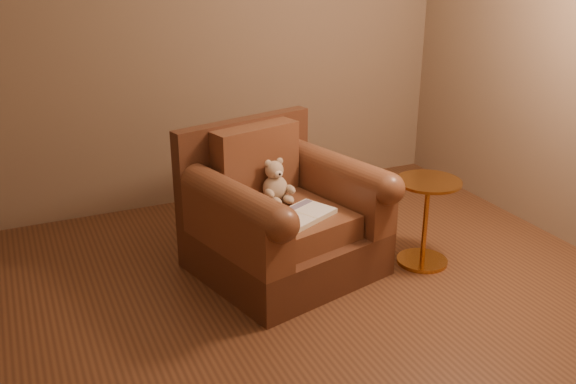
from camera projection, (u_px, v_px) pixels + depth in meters
name	position (u px, v px, depth m)	size (l,w,h in m)	color
floor	(324.00, 317.00, 3.62)	(4.00, 4.00, 0.00)	brown
room	(331.00, 2.00, 2.99)	(4.02, 4.02, 2.71)	#78604A
armchair	(280.00, 217.00, 4.04)	(1.22, 1.18, 0.91)	#4D2A19
teddy_bear	(276.00, 185.00, 4.05)	(0.20, 0.23, 0.28)	tan
guidebook	(301.00, 216.00, 3.82)	(0.47, 0.40, 0.03)	beige
side_table	(426.00, 219.00, 4.11)	(0.41, 0.41, 0.58)	#C38235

